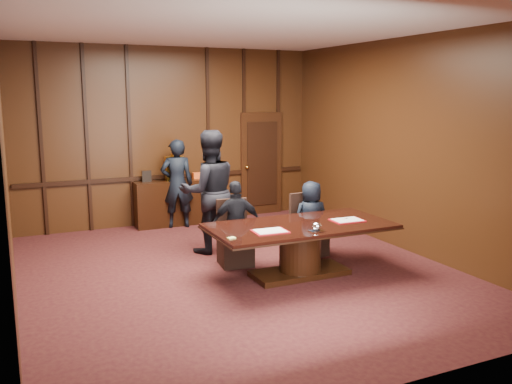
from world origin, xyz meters
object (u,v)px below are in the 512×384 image
sideboard (175,201)px  conference_table (300,241)px  witness_left (177,184)px  witness_right (209,192)px  signatory_right (311,219)px  signatory_left (237,224)px

sideboard → conference_table: sideboard is taller
witness_left → sideboard: bearing=-83.1°
conference_table → witness_left: (-0.76, 3.54, 0.35)m
conference_table → witness_right: 1.92m
conference_table → witness_left: witness_left is taller
sideboard → signatory_right: bearing=-64.8°
conference_table → signatory_right: (0.65, 0.80, 0.10)m
signatory_right → witness_left: witness_left is taller
signatory_left → signatory_right: signatory_left is taller
sideboard → witness_left: size_ratio=0.93×
signatory_left → signatory_right: bearing=-170.7°
signatory_left → witness_left: (-0.11, 2.74, 0.21)m
witness_left → witness_right: 1.85m
signatory_right → signatory_left: bearing=8.4°
conference_table → signatory_right: size_ratio=2.15×
conference_table → witness_left: bearing=102.1°
witness_left → signatory_right: bearing=128.3°
witness_right → witness_left: bearing=-86.1°
sideboard → signatory_left: size_ratio=1.22×
witness_left → witness_right: witness_right is taller
conference_table → witness_right: size_ratio=1.30×
witness_left → conference_table: bearing=113.2°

